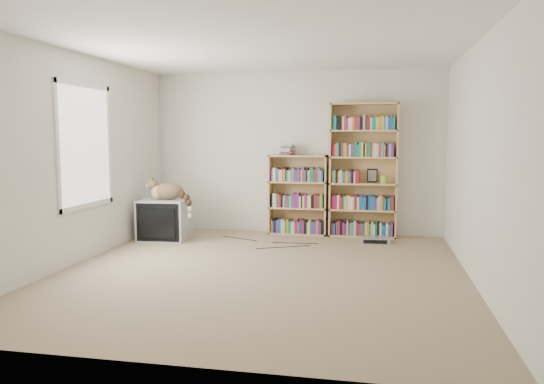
% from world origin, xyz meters
% --- Properties ---
extents(floor, '(4.50, 5.00, 0.01)m').
position_xyz_m(floor, '(0.00, 0.00, 0.00)').
color(floor, tan).
rests_on(floor, ground).
extents(wall_back, '(4.50, 0.02, 2.50)m').
position_xyz_m(wall_back, '(0.00, 2.50, 1.25)').
color(wall_back, beige).
rests_on(wall_back, floor).
extents(wall_front, '(4.50, 0.02, 2.50)m').
position_xyz_m(wall_front, '(0.00, -2.50, 1.25)').
color(wall_front, beige).
rests_on(wall_front, floor).
extents(wall_left, '(0.02, 5.00, 2.50)m').
position_xyz_m(wall_left, '(-2.25, 0.00, 1.25)').
color(wall_left, beige).
rests_on(wall_left, floor).
extents(wall_right, '(0.02, 5.00, 2.50)m').
position_xyz_m(wall_right, '(2.25, 0.00, 1.25)').
color(wall_right, beige).
rests_on(wall_right, floor).
extents(ceiling, '(4.50, 5.00, 0.02)m').
position_xyz_m(ceiling, '(0.00, 0.00, 2.50)').
color(ceiling, white).
rests_on(ceiling, wall_back).
extents(window, '(0.02, 1.22, 1.52)m').
position_xyz_m(window, '(-2.24, 0.20, 1.40)').
color(window, white).
rests_on(window, wall_left).
extents(crt_tv, '(0.72, 0.66, 0.59)m').
position_xyz_m(crt_tv, '(-1.80, 1.56, 0.29)').
color(crt_tv, '#A3A3A6').
rests_on(crt_tv, floor).
extents(cat, '(0.74, 0.46, 0.54)m').
position_xyz_m(cat, '(-1.69, 1.53, 0.68)').
color(cat, '#3B2818').
rests_on(cat, crt_tv).
extents(bookcase_tall, '(1.00, 0.30, 2.00)m').
position_xyz_m(bookcase_tall, '(1.04, 2.36, 0.94)').
color(bookcase_tall, tan).
rests_on(bookcase_tall, floor).
extents(bookcase_short, '(0.89, 0.30, 1.22)m').
position_xyz_m(bookcase_short, '(0.06, 2.36, 0.56)').
color(bookcase_short, tan).
rests_on(bookcase_short, floor).
extents(book_stack, '(0.19, 0.25, 0.16)m').
position_xyz_m(book_stack, '(-0.12, 2.35, 1.30)').
color(book_stack, '#A81631').
rests_on(book_stack, bookcase_short).
extents(green_mug, '(0.10, 0.10, 0.11)m').
position_xyz_m(green_mug, '(1.35, 2.34, 0.87)').
color(green_mug, '#89C538').
rests_on(green_mug, bookcase_tall).
extents(framed_print, '(0.16, 0.05, 0.21)m').
position_xyz_m(framed_print, '(1.18, 2.44, 0.92)').
color(framed_print, black).
rests_on(framed_print, bookcase_tall).
extents(dvd_player, '(0.39, 0.29, 0.09)m').
position_xyz_m(dvd_player, '(1.25, 1.87, 0.04)').
color(dvd_player, '#AEAEB3').
rests_on(dvd_player, floor).
extents(wall_outlet, '(0.01, 0.08, 0.13)m').
position_xyz_m(wall_outlet, '(-2.24, 1.90, 0.32)').
color(wall_outlet, silver).
rests_on(wall_outlet, wall_left).
extents(floor_cables, '(1.20, 0.70, 0.01)m').
position_xyz_m(floor_cables, '(-0.30, 1.62, 0.00)').
color(floor_cables, black).
rests_on(floor_cables, floor).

